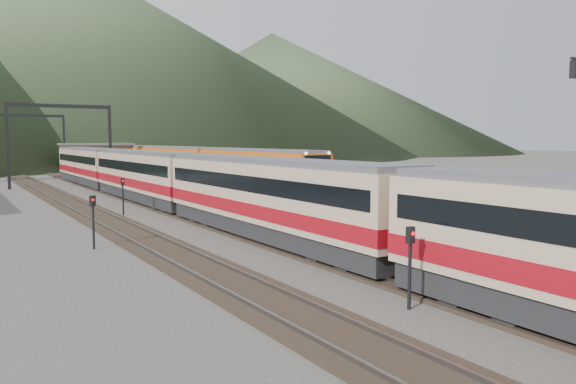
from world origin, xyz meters
TOP-DOWN VIEW (x-y plane):
  - track_main at (0.00, 40.00)m, footprint 2.60×200.00m
  - track_far at (-5.00, 40.00)m, footprint 2.60×200.00m
  - track_second at (11.50, 40.00)m, footprint 2.60×200.00m
  - platform at (5.60, 38.00)m, footprint 8.00×100.00m
  - gantry_near at (-2.85, 55.00)m, footprint 9.55×0.25m
  - gantry_far at (-2.85, 80.00)m, footprint 9.55×0.25m
  - station_shed at (5.60, 78.00)m, footprint 9.40×4.40m
  - hill_b at (30.00, 230.00)m, footprint 220.00×220.00m
  - hill_c at (110.00, 210.00)m, footprint 160.00×160.00m
  - main_train at (0.00, 28.69)m, footprint 2.67×73.37m
  - second_train at (11.50, 61.85)m, footprint 2.88×59.04m
  - short_signal_a at (-2.01, 8.36)m, footprint 0.24×0.19m
  - short_signal_b at (-3.38, 31.63)m, footprint 0.23×0.17m
  - short_signal_c at (-7.38, 21.55)m, footprint 0.27×0.24m

SIDE VIEW (x-z plane):
  - track_main at x=0.00m, z-range -0.05..0.18m
  - track_far at x=-5.00m, z-range -0.05..0.18m
  - track_second at x=11.50m, z-range -0.05..0.18m
  - platform at x=5.60m, z-range 0.00..1.00m
  - short_signal_a at x=-2.01m, z-range 0.33..2.60m
  - short_signal_b at x=-3.38m, z-range 0.33..2.60m
  - short_signal_c at x=-7.38m, z-range 0.33..2.60m
  - main_train at x=0.00m, z-range 0.23..3.49m
  - second_train at x=11.50m, z-range 0.23..3.74m
  - station_shed at x=5.60m, z-range 1.02..4.12m
  - gantry_near at x=-2.85m, z-range 1.59..9.59m
  - gantry_far at x=-2.85m, z-range 1.59..9.59m
  - hill_c at x=110.00m, z-range 0.00..50.00m
  - hill_b at x=30.00m, z-range 0.00..75.00m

